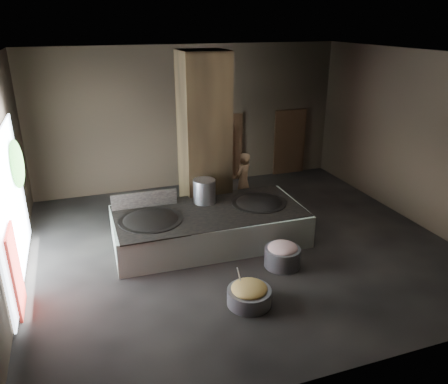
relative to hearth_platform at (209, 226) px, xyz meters
name	(u,v)px	position (x,y,z in m)	size (l,w,h in m)	color
floor	(239,245)	(0.65, -0.39, -0.46)	(10.00, 9.00, 0.10)	black
ceiling	(242,53)	(0.65, -0.39, 4.14)	(10.00, 9.00, 0.10)	black
back_wall	(189,117)	(0.65, 4.16, 1.84)	(10.00, 0.10, 4.50)	black
front_wall	(359,249)	(0.65, -4.94, 1.84)	(10.00, 0.10, 4.50)	black
right_wall	(418,139)	(5.70, -0.39, 1.84)	(0.10, 9.00, 4.50)	black
pillar	(204,138)	(0.35, 1.51, 1.84)	(1.20, 1.20, 4.50)	black
hearth_platform	(209,226)	(0.00, 0.00, 0.00)	(4.67, 2.23, 0.81)	silver
platform_cap	(209,211)	(0.00, 0.00, 0.41)	(4.57, 2.19, 0.03)	black
wok_left	(151,223)	(-1.45, -0.05, 0.34)	(1.47, 1.47, 0.41)	black
wok_left_rim	(151,220)	(-1.45, -0.05, 0.41)	(1.50, 1.50, 0.05)	black
wok_right	(259,206)	(1.35, 0.05, 0.34)	(1.37, 1.37, 0.39)	black
wok_right_rim	(259,203)	(1.35, 0.05, 0.41)	(1.40, 1.40, 0.05)	black
stock_pot	(204,191)	(0.05, 0.55, 0.72)	(0.57, 0.57, 0.61)	#A9ACB1
splash_guard	(144,199)	(-1.45, 0.75, 0.62)	(1.62, 0.06, 0.41)	black
cook	(243,181)	(1.56, 1.68, 0.43)	(0.61, 0.39, 1.67)	#99734E
veg_basin	(249,297)	(-0.05, -2.75, -0.25)	(0.87, 0.87, 0.32)	slate
veg_fill	(249,288)	(-0.05, -2.75, -0.06)	(0.71, 0.71, 0.22)	#8C9849
ladle	(239,277)	(-0.20, -2.60, 0.14)	(0.03, 0.03, 0.69)	#A9ACB1
meat_basin	(282,257)	(1.19, -1.68, -0.18)	(0.81, 0.81, 0.44)	slate
meat_fill	(283,248)	(1.19, -1.68, 0.04)	(0.67, 0.67, 0.26)	#A76764
doorway_near	(226,149)	(1.85, 4.06, 0.69)	(1.18, 0.08, 2.38)	black
doorway_near_glow	(220,153)	(1.62, 3.92, 0.64)	(0.74, 0.04, 1.75)	#8C6647
doorway_far	(289,143)	(4.25, 4.06, 0.69)	(1.18, 0.08, 2.38)	black
doorway_far_glow	(291,144)	(4.37, 4.13, 0.64)	(0.90, 0.04, 2.13)	#8C6647
left_opening	(12,208)	(-4.30, -0.19, 1.19)	(0.04, 4.20, 3.10)	white
pavilion_sliver	(16,271)	(-4.23, -1.49, 0.44)	(0.05, 0.90, 1.70)	maroon
tree_silhouette	(17,164)	(-4.20, 0.91, 1.79)	(0.28, 1.10, 1.10)	#194714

